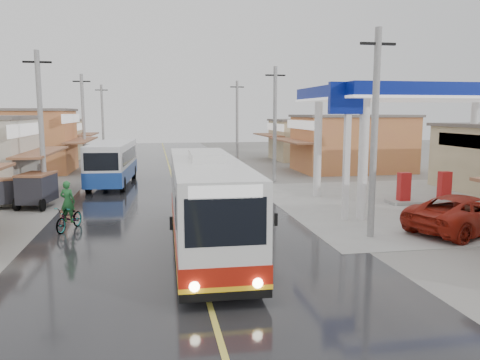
{
  "coord_description": "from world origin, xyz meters",
  "views": [
    {
      "loc": [
        -1.28,
        -16.68,
        4.86
      ],
      "look_at": [
        2.13,
        1.9,
        2.14
      ],
      "focal_mm": 35.0,
      "sensor_mm": 36.0,
      "label": 1
    }
  ],
  "objects": [
    {
      "name": "ground",
      "position": [
        0.0,
        0.0,
        0.0
      ],
      "size": [
        120.0,
        120.0,
        0.0
      ],
      "primitive_type": "plane",
      "color": "slate",
      "rests_on": "ground"
    },
    {
      "name": "road",
      "position": [
        0.0,
        15.0,
        0.01
      ],
      "size": [
        12.0,
        90.0,
        0.02
      ],
      "primitive_type": "cube",
      "color": "black",
      "rests_on": "ground"
    },
    {
      "name": "centre_line",
      "position": [
        0.0,
        15.0,
        0.02
      ],
      "size": [
        0.15,
        90.0,
        0.01
      ],
      "primitive_type": "cube",
      "color": "#D8CC4C",
      "rests_on": "road"
    },
    {
      "name": "shopfronts_right",
      "position": [
        15.0,
        12.0,
        0.0
      ],
      "size": [
        11.0,
        44.0,
        4.8
      ],
      "primitive_type": null,
      "color": "beige",
      "rests_on": "ground"
    },
    {
      "name": "utility_poles_left",
      "position": [
        -7.0,
        16.0,
        0.0
      ],
      "size": [
        1.6,
        50.0,
        8.0
      ],
      "primitive_type": null,
      "color": "gray",
      "rests_on": "ground"
    },
    {
      "name": "utility_poles_right",
      "position": [
        7.0,
        15.0,
        0.0
      ],
      "size": [
        1.6,
        36.0,
        8.0
      ],
      "primitive_type": null,
      "color": "gray",
      "rests_on": "ground"
    },
    {
      "name": "coach_bus",
      "position": [
        0.49,
        -0.31,
        1.68
      ],
      "size": [
        2.76,
        11.21,
        3.48
      ],
      "rotation": [
        0.0,
        0.0,
        -0.02
      ],
      "color": "silver",
      "rests_on": "road"
    },
    {
      "name": "second_bus",
      "position": [
        -4.07,
        15.71,
        1.54
      ],
      "size": [
        2.9,
        8.76,
        2.86
      ],
      "rotation": [
        0.0,
        0.0,
        -0.07
      ],
      "color": "silver",
      "rests_on": "road"
    },
    {
      "name": "jeepney",
      "position": [
        11.21,
        0.11,
        0.77
      ],
      "size": [
        6.06,
        4.41,
        1.53
      ],
      "primitive_type": "imported",
      "rotation": [
        0.0,
        0.0,
        1.95
      ],
      "color": "maroon",
      "rests_on": "ground"
    },
    {
      "name": "cyclist",
      "position": [
        -4.84,
        3.27,
        0.7
      ],
      "size": [
        1.31,
        2.08,
        2.12
      ],
      "rotation": [
        0.0,
        0.0,
        -0.35
      ],
      "color": "black",
      "rests_on": "ground"
    },
    {
      "name": "tricycle_near",
      "position": [
        -7.29,
        8.53,
        1.03
      ],
      "size": [
        1.91,
        2.57,
        1.8
      ],
      "rotation": [
        0.0,
        0.0,
        -0.18
      ],
      "color": "#26262D",
      "rests_on": "ground"
    },
    {
      "name": "tricycle_far",
      "position": [
        -9.05,
        9.06,
        0.89
      ],
      "size": [
        1.99,
        2.22,
        1.55
      ],
      "rotation": [
        0.0,
        0.0,
        0.39
      ],
      "color": "#26262D",
      "rests_on": "ground"
    }
  ]
}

